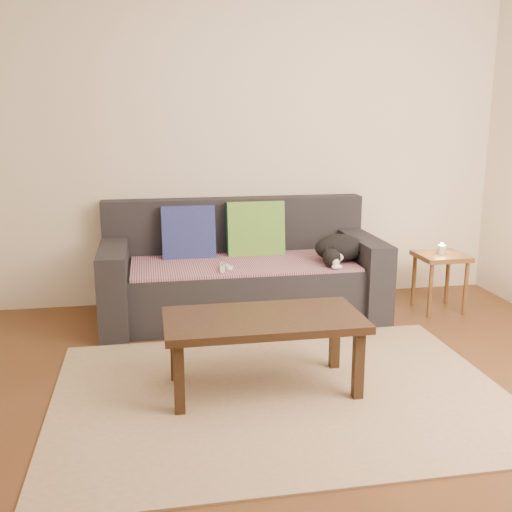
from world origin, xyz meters
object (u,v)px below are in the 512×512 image
Objects in this scene: cat at (339,249)px; wii_remote_b at (222,268)px; coffee_table at (264,326)px; sofa at (241,276)px; wii_remote_a at (226,266)px; side_table at (441,264)px.

cat is 3.26× the size of wii_remote_b.
wii_remote_b is 0.14× the size of coffee_table.
coffee_table is at bearing -168.89° from wii_remote_b.
sofa is at bearing 143.11° from cat.
coffee_table is (-0.81, -1.14, -0.15)m from cat.
sofa is 0.39m from wii_remote_b.
cat is 0.91m from wii_remote_b.
cat reaches higher than wii_remote_a.
sofa is 4.29× the size of cat.
wii_remote_b is at bearing -175.85° from side_table.
sofa is at bearing 173.25° from side_table.
wii_remote_a is 1.71m from side_table.
cat is (0.72, -0.20, 0.23)m from sofa.
cat is at bearing -104.40° from wii_remote_a.
cat reaches higher than coffee_table.
wii_remote_a is at bearing 162.37° from cat.
sofa reaches higher than wii_remote_a.
sofa reaches higher than side_table.
cat is 1.07× the size of side_table.
wii_remote_a reaches higher than coffee_table.
cat is at bearing 54.68° from coffee_table.
cat is 3.26× the size of wii_remote_a.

